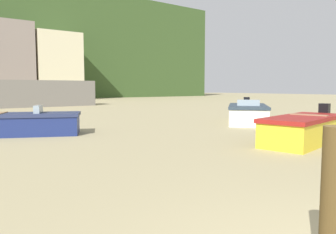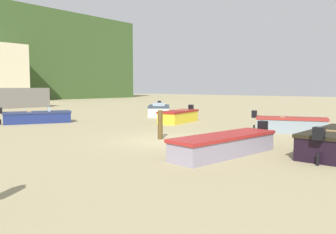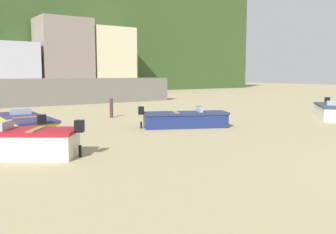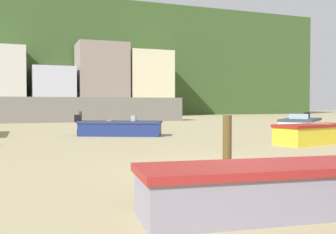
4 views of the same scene
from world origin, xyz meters
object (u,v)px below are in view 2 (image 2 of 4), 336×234
boat_grey_0 (291,125)px  boat_grey_7 (225,145)px  boat_yellow_6 (179,116)px  boat_white_1 (159,110)px  mooring_post_mid_beach (160,125)px  boat_navy_5 (37,117)px

boat_grey_0 → boat_grey_7: size_ratio=0.77×
boat_yellow_6 → boat_grey_7: size_ratio=0.80×
boat_white_1 → boat_grey_7: boat_white_1 is taller
mooring_post_mid_beach → boat_navy_5: bearing=90.7°
boat_grey_0 → boat_white_1: size_ratio=0.91×
boat_white_1 → boat_navy_5: size_ratio=0.95×
boat_grey_0 → boat_white_1: 13.44m
boat_yellow_6 → boat_grey_7: bearing=126.5°
boat_grey_0 → boat_navy_5: 16.39m
boat_grey_0 → boat_white_1: bearing=-127.1°
boat_yellow_6 → mooring_post_mid_beach: bearing=111.7°
boat_navy_5 → boat_grey_7: (-1.20, -15.61, -0.02)m
boat_grey_0 → boat_grey_7: 7.54m
boat_yellow_6 → boat_grey_7: 11.59m
boat_yellow_6 → mooring_post_mid_beach: (-6.53, -4.16, 0.26)m
boat_grey_7 → mooring_post_mid_beach: (1.34, 4.36, 0.30)m
boat_white_1 → boat_grey_7: (-11.20, -13.42, -0.05)m
boat_yellow_6 → boat_navy_5: bearing=32.5°
boat_yellow_6 → boat_white_1: bearing=-45.0°
boat_grey_0 → boat_navy_5: (-6.33, 15.12, -0.03)m
boat_grey_7 → boat_white_1: bearing=-33.2°
boat_grey_0 → boat_yellow_6: 8.03m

